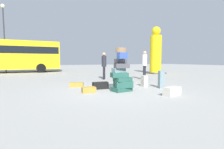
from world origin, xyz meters
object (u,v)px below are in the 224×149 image
Objects in this scene: suitcase_black_foreground_far at (100,85)px; parked_bus at (2,54)px; lamp_post at (4,29)px; suitcase_tan_right_side at (77,85)px; person_tourist_with_camera at (104,63)px; suitcase_tower at (121,74)px; suitcase_tan_foreground_near at (89,90)px; suitcase_slate_left_side at (161,79)px; yellow_dummy_statue at (156,53)px; suitcase_cream_upright_blue at (172,91)px; suitcase_cream_white_trunk at (144,81)px; person_bearded_onlooker at (145,63)px.

parked_bus is at bearing 114.67° from suitcase_black_foreground_far.
lamp_post is at bearing -58.20° from parked_bus.
person_tourist_with_camera is at bearing 65.93° from suitcase_tan_right_side.
suitcase_tan_foreground_near is at bearing 168.27° from suitcase_tower.
suitcase_slate_left_side is 8.63m from yellow_dummy_statue.
yellow_dummy_statue is at bearing 50.51° from suitcase_tan_right_side.
parked_bus is (-7.44, 14.89, 1.69)m from suitcase_cream_upright_blue.
suitcase_tower is 4.21m from person_tourist_with_camera.
suitcase_slate_left_side is at bearing -60.00° from parked_bus.
suitcase_cream_white_trunk is at bearing -132.10° from yellow_dummy_statue.
suitcase_black_foreground_far is 1.07× the size of suitcase_tan_right_side.
suitcase_cream_white_trunk is 2.79m from suitcase_tan_foreground_near.
suitcase_cream_white_trunk is 3.64m from person_tourist_with_camera.
person_tourist_with_camera is at bearing -156.94° from yellow_dummy_statue.
yellow_dummy_statue is 0.41× the size of parked_bus.
suitcase_tan_foreground_near is at bearing -142.02° from yellow_dummy_statue.
suitcase_cream_upright_blue is at bearing -125.36° from yellow_dummy_statue.
lamp_post reaches higher than suitcase_tan_right_side.
person_bearded_onlooker is (4.35, 2.60, 0.98)m from suitcase_tan_foreground_near.
suitcase_black_foreground_far is at bearing 178.11° from suitcase_cream_white_trunk.
person_tourist_with_camera is (2.26, 2.33, 0.93)m from suitcase_tan_right_side.
suitcase_tan_right_side is 0.09× the size of lamp_post.
lamp_post is (-12.92, 6.19, 2.27)m from yellow_dummy_statue.
suitcase_cream_upright_blue is (1.23, -1.45, -0.52)m from suitcase_tower.
person_tourist_with_camera is 0.27× the size of lamp_post.
suitcase_tower is at bearing 1.40° from person_bearded_onlooker.
suitcase_tan_foreground_near is 4.49m from person_tourist_with_camera.
yellow_dummy_statue is (6.19, 2.63, 0.90)m from person_tourist_with_camera.
suitcase_cream_upright_blue is 3.02m from suitcase_tan_foreground_near.
suitcase_tan_right_side is at bearing 114.82° from suitcase_cream_upright_blue.
yellow_dummy_statue is (7.04, 6.75, 1.26)m from suitcase_tower.
suitcase_slate_left_side is 0.80m from suitcase_cream_white_trunk.
parked_bus is at bearing 145.38° from suitcase_slate_left_side.
suitcase_cream_white_trunk is at bearing 41.24° from person_tourist_with_camera.
suitcase_tan_right_side is (-2.64, 3.23, -0.05)m from suitcase_cream_upright_blue.
suitcase_tan_foreground_near is (-0.67, -0.56, -0.05)m from suitcase_black_foreground_far.
suitcase_tower reaches higher than suitcase_tan_right_side.
suitcase_cream_white_trunk is at bearing -59.07° from lamp_post.
suitcase_tan_foreground_near is at bearing -10.52° from person_bearded_onlooker.
person_bearded_onlooker is at bearing 92.60° from suitcase_slate_left_side.
suitcase_tower is 1.14m from suitcase_black_foreground_far.
suitcase_tower is at bearing -136.24° from yellow_dummy_statue.
person_bearded_onlooker is 0.42× the size of yellow_dummy_statue.
person_tourist_with_camera reaches higher than suitcase_cream_upright_blue.
parked_bus is (-7.71, 12.83, 1.58)m from suitcase_cream_white_trunk.
person_tourist_with_camera is (0.86, 4.11, 0.35)m from suitcase_tower.
suitcase_slate_left_side is 1.49× the size of suitcase_cream_white_trunk.
yellow_dummy_statue is at bearing 143.81° from person_tourist_with_camera.
suitcase_tan_foreground_near is at bearing -161.13° from suitcase_slate_left_side.
suitcase_slate_left_side is 3.20m from person_bearded_onlooker.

